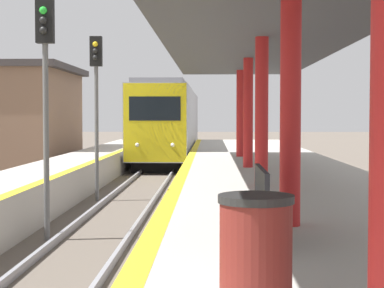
{
  "coord_description": "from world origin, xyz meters",
  "views": [
    {
      "loc": [
        2.42,
        -2.33,
        2.61
      ],
      "look_at": [
        1.75,
        20.39,
        1.6
      ],
      "focal_mm": 60.0,
      "sensor_mm": 36.0,
      "label": 1
    }
  ],
  "objects_px": {
    "trash_bin": "(256,259)",
    "train": "(171,123)",
    "signal_far": "(96,87)",
    "bench": "(252,202)",
    "signal_mid": "(45,74)"
  },
  "relations": [
    {
      "from": "trash_bin",
      "to": "train",
      "type": "bearing_deg",
      "value": 94.68
    },
    {
      "from": "train",
      "to": "signal_far",
      "type": "height_order",
      "value": "signal_far"
    },
    {
      "from": "train",
      "to": "trash_bin",
      "type": "distance_m",
      "value": 33.9
    },
    {
      "from": "train",
      "to": "bench",
      "type": "height_order",
      "value": "train"
    },
    {
      "from": "signal_mid",
      "to": "signal_far",
      "type": "xyz_separation_m",
      "value": [
        -0.05,
        6.18,
        0.0
      ]
    },
    {
      "from": "bench",
      "to": "trash_bin",
      "type": "bearing_deg",
      "value": -93.11
    },
    {
      "from": "train",
      "to": "signal_mid",
      "type": "distance_m",
      "value": 25.5
    },
    {
      "from": "signal_far",
      "to": "bench",
      "type": "distance_m",
      "value": 12.11
    },
    {
      "from": "train",
      "to": "signal_mid",
      "type": "bearing_deg",
      "value": -92.26
    },
    {
      "from": "signal_far",
      "to": "bench",
      "type": "relative_size",
      "value": 3.05
    },
    {
      "from": "train",
      "to": "trash_bin",
      "type": "height_order",
      "value": "train"
    },
    {
      "from": "signal_mid",
      "to": "trash_bin",
      "type": "relative_size",
      "value": 5.08
    },
    {
      "from": "signal_mid",
      "to": "train",
      "type": "bearing_deg",
      "value": 87.74
    },
    {
      "from": "trash_bin",
      "to": "signal_mid",
      "type": "bearing_deg",
      "value": 114.32
    },
    {
      "from": "signal_mid",
      "to": "signal_far",
      "type": "bearing_deg",
      "value": 90.48
    }
  ]
}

